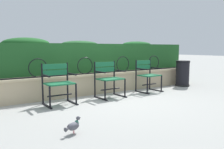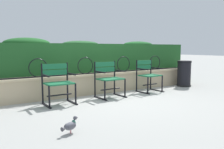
# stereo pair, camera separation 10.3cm
# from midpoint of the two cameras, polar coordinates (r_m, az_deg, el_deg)

# --- Properties ---
(ground_plane) EXTENTS (60.00, 60.00, 0.00)m
(ground_plane) POSITION_cam_midpoint_polar(r_m,az_deg,el_deg) (5.46, 0.78, -5.78)
(ground_plane) COLOR #9E9E99
(stone_wall) EXTENTS (6.77, 0.41, 0.52)m
(stone_wall) POSITION_cam_midpoint_polar(r_m,az_deg,el_deg) (6.05, -3.11, -2.06)
(stone_wall) COLOR tan
(stone_wall) RESTS_ON ground
(iron_arch_fence) EXTENTS (6.25, 0.02, 0.42)m
(iron_arch_fence) POSITION_cam_midpoint_polar(r_m,az_deg,el_deg) (5.79, -5.45, 1.85)
(iron_arch_fence) COLOR black
(iron_arch_fence) RESTS_ON stone_wall
(hedge_row) EXTENTS (6.64, 0.64, 0.89)m
(hedge_row) POSITION_cam_midpoint_polar(r_m,az_deg,el_deg) (6.41, -5.53, 4.45)
(hedge_row) COLOR #1E5123
(hedge_row) RESTS_ON stone_wall
(park_chair_left) EXTENTS (0.60, 0.53, 0.85)m
(park_chair_left) POSITION_cam_midpoint_polar(r_m,az_deg,el_deg) (4.96, -12.54, -1.80)
(park_chair_left) COLOR #19663D
(park_chair_left) RESTS_ON ground
(park_chair_centre) EXTENTS (0.63, 0.54, 0.85)m
(park_chair_centre) POSITION_cam_midpoint_polar(r_m,az_deg,el_deg) (5.53, -0.28, -0.79)
(park_chair_centre) COLOR #19663D
(park_chair_centre) RESTS_ON ground
(park_chair_right) EXTENTS (0.59, 0.55, 0.85)m
(park_chair_right) POSITION_cam_midpoint_polar(r_m,az_deg,el_deg) (6.31, 9.29, 0.00)
(park_chair_right) COLOR #19663D
(park_chair_right) RESTS_ON ground
(pigeon_near_chairs) EXTENTS (0.28, 0.17, 0.22)m
(pigeon_near_chairs) POSITION_cam_midpoint_polar(r_m,az_deg,el_deg) (3.29, -9.28, -12.25)
(pigeon_near_chairs) COLOR #5B5B66
(pigeon_near_chairs) RESTS_ON ground
(trash_bin) EXTENTS (0.44, 0.44, 0.78)m
(trash_bin) POSITION_cam_midpoint_polar(r_m,az_deg,el_deg) (7.45, 17.59, 0.11)
(trash_bin) COLOR black
(trash_bin) RESTS_ON ground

